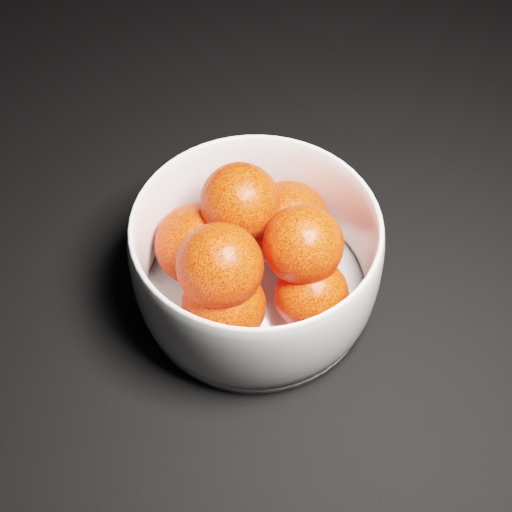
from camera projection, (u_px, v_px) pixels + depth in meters
name	position (u px, v px, depth m)	size (l,w,h in m)	color
bowl	(256.00, 260.00, 0.60)	(0.21, 0.21, 0.10)	silver
orange_pile	(252.00, 251.00, 0.59)	(0.16, 0.16, 0.11)	red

